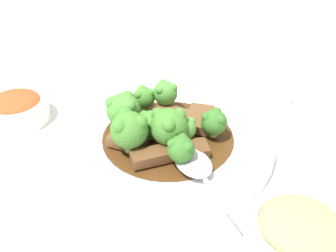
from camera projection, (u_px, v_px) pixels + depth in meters
ground_plane at (168, 144)px, 0.59m from camera, size 4.00×4.00×0.00m
main_plate at (168, 139)px, 0.59m from camera, size 0.31×0.31×0.02m
beef_strip_0 at (173, 114)px, 0.61m from camera, size 0.07×0.06×0.01m
beef_strip_1 at (125, 133)px, 0.57m from camera, size 0.06×0.06×0.02m
beef_strip_2 at (156, 155)px, 0.53m from camera, size 0.03×0.07×0.02m
beef_strip_3 at (199, 119)px, 0.60m from camera, size 0.07×0.07×0.01m
beef_strip_4 at (189, 149)px, 0.54m from camera, size 0.04×0.06×0.01m
broccoli_floret_0 at (144, 97)px, 0.62m from camera, size 0.04×0.04×0.04m
broccoli_floret_1 at (169, 126)px, 0.54m from camera, size 0.05×0.05×0.06m
broccoli_floret_2 at (214, 122)px, 0.56m from camera, size 0.04×0.04×0.04m
broccoli_floret_3 at (165, 93)px, 0.62m from camera, size 0.04×0.04×0.05m
broccoli_floret_4 at (185, 128)px, 0.56m from camera, size 0.03×0.03×0.04m
broccoli_floret_5 at (181, 149)px, 0.51m from camera, size 0.04×0.04×0.04m
broccoli_floret_6 at (129, 129)px, 0.53m from camera, size 0.05×0.05×0.06m
broccoli_floret_7 at (152, 124)px, 0.56m from camera, size 0.04×0.04×0.04m
broccoli_floret_8 at (123, 109)px, 0.58m from camera, size 0.05×0.05×0.05m
serving_spoon at (200, 171)px, 0.51m from camera, size 0.23×0.05×0.01m
side_bowl_kimchi at (16, 108)px, 0.63m from camera, size 0.10×0.10×0.04m
side_bowl_appetizer at (298, 235)px, 0.42m from camera, size 0.11×0.11×0.06m
sauce_dish at (270, 95)px, 0.70m from camera, size 0.08×0.08×0.01m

